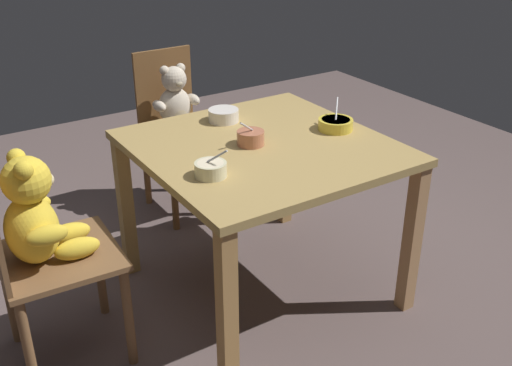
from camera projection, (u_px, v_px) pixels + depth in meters
The scene contains 8 objects.
ground_plane at pixel (262, 290), 2.80m from camera, with size 5.20×5.20×0.04m.
dining_table at pixel (263, 166), 2.52m from camera, with size 0.97×0.99×0.71m.
teddy_chair_near_left at pixel (38, 230), 2.14m from camera, with size 0.44×0.44×0.86m.
teddy_chair_far_center at pixel (178, 117), 3.27m from camera, with size 0.36×0.42×0.87m.
porridge_bowl_terracotta_center at pixel (251, 138), 2.46m from camera, with size 0.12×0.11×0.11m.
porridge_bowl_white_far_center at pixel (224, 115), 2.71m from camera, with size 0.14×0.14×0.06m.
porridge_bowl_cream_near_left at pixel (211, 169), 2.20m from camera, with size 0.12×0.12×0.11m.
porridge_bowl_yellow_near_right at pixel (336, 124), 2.61m from camera, with size 0.15×0.15×0.12m.
Camera 1 is at (-1.27, -1.91, 1.66)m, focal length 42.80 mm.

